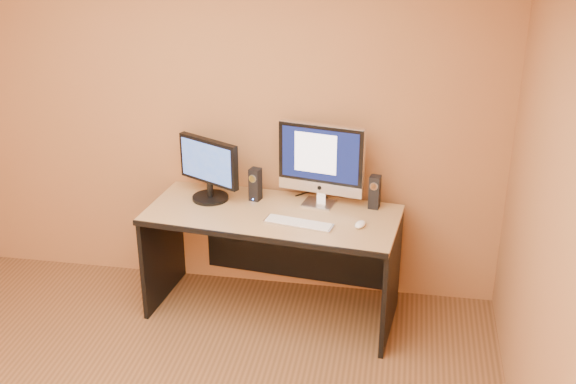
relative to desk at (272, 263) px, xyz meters
name	(u,v)px	position (x,y,z in m)	size (l,w,h in m)	color
walls	(116,252)	(-0.42, -1.59, 0.91)	(4.00, 4.00, 2.60)	#9D683F
desk	(272,263)	(0.00, 0.00, 0.00)	(1.71, 0.75, 0.79)	tan
imac	(320,165)	(0.30, 0.19, 0.69)	(0.61, 0.22, 0.59)	silver
second_monitor	(209,170)	(-0.47, 0.15, 0.62)	(0.51, 0.26, 0.45)	black
speaker_left	(255,184)	(-0.15, 0.19, 0.51)	(0.07, 0.08, 0.23)	black
speaker_right	(375,192)	(0.68, 0.20, 0.51)	(0.07, 0.08, 0.23)	black
keyboard	(299,223)	(0.21, -0.15, 0.40)	(0.46, 0.12, 0.02)	silver
mouse	(360,224)	(0.61, -0.11, 0.41)	(0.06, 0.11, 0.04)	white
cable_a	(328,198)	(0.35, 0.29, 0.40)	(0.01, 0.01, 0.23)	black
cable_b	(306,193)	(0.18, 0.36, 0.40)	(0.01, 0.01, 0.19)	black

